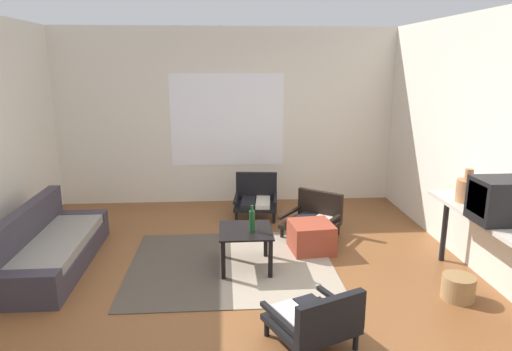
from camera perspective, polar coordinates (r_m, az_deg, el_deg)
name	(u,v)px	position (r m, az deg, el deg)	size (l,w,h in m)	color
ground_plane	(232,291)	(4.63, -2.99, -14.15)	(7.80, 7.80, 0.00)	brown
far_wall_with_window	(227,117)	(7.19, -3.62, 7.32)	(5.60, 0.13, 2.70)	silver
side_wall_right	(492,146)	(5.22, 27.38, 3.24)	(0.12, 6.60, 2.70)	silver
area_rug	(231,265)	(5.15, -3.08, -11.07)	(2.22, 1.90, 0.01)	#4C4238
couch	(49,248)	(5.51, -24.40, -8.29)	(0.71, 1.92, 0.67)	#38333D
coffee_table	(246,237)	(4.95, -1.31, -7.68)	(0.56, 0.61, 0.44)	black
armchair_by_window	(256,198)	(6.63, 0.00, -2.77)	(0.66, 0.64, 0.60)	black
armchair_striped_foreground	(316,320)	(3.75, 7.48, -17.42)	(0.78, 0.77, 0.51)	black
armchair_corner	(313,217)	(5.96, 7.16, -5.18)	(0.86, 0.85, 0.54)	black
ottoman_orange	(311,237)	(5.48, 6.88, -7.62)	(0.48, 0.48, 0.35)	#993D28
console_shelf	(485,222)	(4.82, 26.63, -5.25)	(0.40, 1.59, 0.81)	beige
crt_television	(503,200)	(4.55, 28.44, -2.75)	(0.50, 0.38, 0.39)	black
clay_vase	(467,190)	(5.06, 24.87, -1.64)	(0.22, 0.22, 0.34)	#A87047
glass_bottle	(252,220)	(4.84, -0.50, -5.62)	(0.06, 0.06, 0.29)	#194723
wicker_basket	(458,287)	(4.83, 23.89, -12.64)	(0.31, 0.31, 0.23)	#9E7A4C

